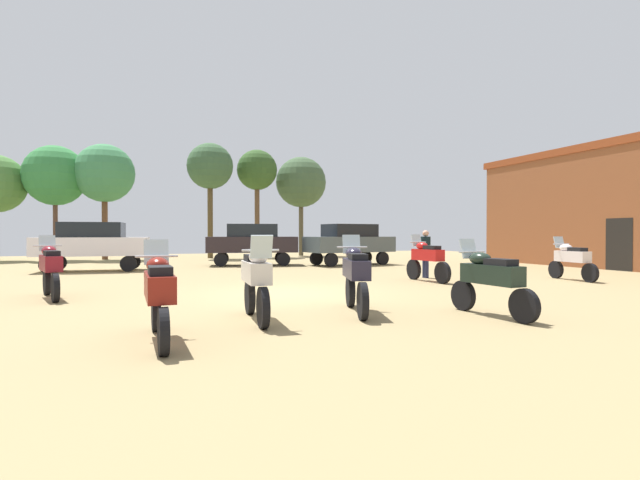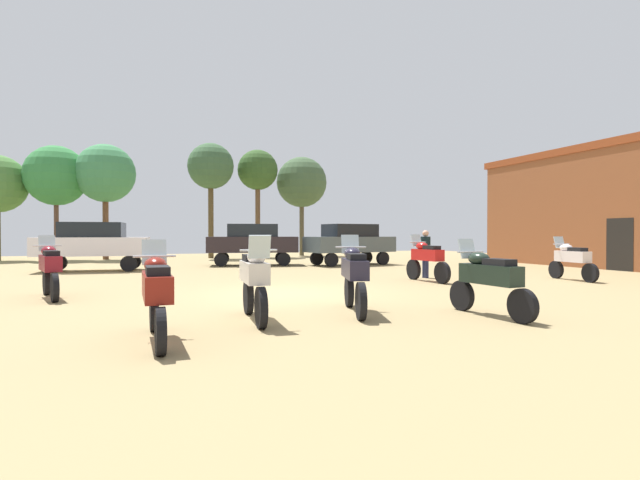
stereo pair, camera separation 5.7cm
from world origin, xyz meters
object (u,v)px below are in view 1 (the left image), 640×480
at_px(car_3, 252,241).
at_px(motorcycle_5, 356,274).
at_px(motorcycle_4, 572,259).
at_px(motorcycle_2, 51,267).
at_px(person_2, 426,250).
at_px(motorcycle_7, 490,278).
at_px(tree_1, 257,171).
at_px(tree_4, 55,176).
at_px(tree_3, 210,167).
at_px(motorcycle_10, 427,258).
at_px(motorcycle_8, 256,279).
at_px(tree_5, 104,174).
at_px(tree_6, 301,183).
at_px(car_1, 350,241).
at_px(motorcycle_3, 159,292).
at_px(car_4, 93,243).

bearing_deg(car_3, motorcycle_5, -173.07).
relative_size(motorcycle_4, motorcycle_5, 0.95).
distance_m(motorcycle_2, person_2, 11.36).
distance_m(motorcycle_4, motorcycle_7, 8.56).
relative_size(car_3, tree_1, 0.64).
height_order(motorcycle_2, tree_4, tree_4).
relative_size(motorcycle_2, motorcycle_4, 1.05).
xyz_separation_m(tree_1, tree_3, (-3.17, -0.78, 0.01)).
xyz_separation_m(motorcycle_2, motorcycle_10, (10.60, 0.35, 0.01)).
xyz_separation_m(motorcycle_7, tree_4, (-10.84, 24.30, 4.20)).
relative_size(motorcycle_8, tree_1, 0.30).
height_order(tree_3, tree_4, tree_3).
distance_m(motorcycle_2, tree_5, 18.79).
relative_size(tree_5, tree_6, 0.99).
distance_m(motorcycle_8, tree_1, 24.21).
bearing_deg(motorcycle_7, car_3, 89.96).
bearing_deg(person_2, tree_1, -167.94).
relative_size(motorcycle_2, motorcycle_5, 0.99).
bearing_deg(motorcycle_10, motorcycle_5, -138.09).
height_order(motorcycle_4, tree_1, tree_1).
bearing_deg(motorcycle_8, tree_6, -106.20).
bearing_deg(tree_5, motorcycle_5, -75.17).
bearing_deg(motorcycle_5, tree_5, 120.76).
bearing_deg(motorcycle_8, car_1, -116.34).
xyz_separation_m(motorcycle_8, person_2, (7.34, 6.03, 0.22)).
relative_size(car_1, tree_3, 0.63).
bearing_deg(motorcycle_4, tree_1, 113.42).
xyz_separation_m(motorcycle_5, tree_4, (-8.66, 23.08, 4.16)).
bearing_deg(motorcycle_10, car_3, 106.61).
relative_size(motorcycle_7, tree_6, 0.31).
distance_m(tree_5, tree_6, 12.52).
bearing_deg(tree_3, person_2, -72.16).
distance_m(motorcycle_3, tree_6, 27.04).
bearing_deg(motorcycle_8, motorcycle_5, -171.04).
bearing_deg(motorcycle_4, tree_5, 134.66).
height_order(motorcycle_2, tree_1, tree_1).
distance_m(motorcycle_10, car_4, 13.50).
bearing_deg(tree_1, motorcycle_4, -72.61).
height_order(motorcycle_2, car_3, car_3).
bearing_deg(tree_5, car_4, -88.88).
distance_m(motorcycle_7, motorcycle_10, 6.46).
bearing_deg(motorcycle_3, motorcycle_8, 32.04).
relative_size(motorcycle_4, tree_1, 0.29).
bearing_deg(car_3, tree_1, -3.09).
bearing_deg(tree_3, car_1, -58.50).
height_order(tree_4, tree_6, tree_6).
xyz_separation_m(motorcycle_5, tree_1, (3.27, 22.92, 4.95)).
height_order(car_3, tree_3, tree_3).
xyz_separation_m(motorcycle_3, tree_6, (10.15, 24.68, 4.39)).
height_order(tree_1, tree_4, tree_1).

